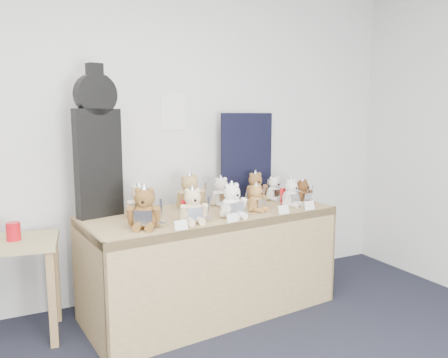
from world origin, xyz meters
name	(u,v)px	position (x,y,z in m)	size (l,w,h in m)	color
room_shell	(173,112)	(0.84, 2.49, 1.53)	(6.00, 6.00, 6.00)	silver
display_table	(215,235)	(0.95, 1.90, 0.62)	(1.95, 0.98, 0.78)	olive
guitar_case	(98,143)	(0.17, 2.18, 1.31)	(0.34, 0.18, 1.08)	black
navy_board	(247,155)	(1.49, 2.39, 1.15)	(0.56, 0.02, 0.74)	black
red_cup	(13,231)	(-0.41, 2.15, 0.75)	(0.09, 0.09, 0.12)	red
teddy_front_far_left	(145,210)	(0.36, 1.72, 0.91)	(0.24, 0.24, 0.31)	brown
teddy_front_left	(193,207)	(0.70, 1.72, 0.89)	(0.22, 0.19, 0.27)	beige
teddy_front_centre	(232,202)	(1.01, 1.74, 0.90)	(0.24, 0.20, 0.28)	white
teddy_front_right	(257,199)	(1.27, 1.84, 0.88)	(0.19, 0.18, 0.23)	#A6763F
teddy_front_far_right	(291,194)	(1.62, 1.89, 0.88)	(0.21, 0.19, 0.25)	silver
teddy_front_end	(303,193)	(1.73, 1.88, 0.88)	(0.20, 0.18, 0.24)	#53331C
teddy_back_left	(140,202)	(0.41, 2.03, 0.89)	(0.22, 0.18, 0.27)	beige
teddy_back_centre_left	(190,193)	(0.85, 2.16, 0.91)	(0.25, 0.21, 0.31)	#A38651
teddy_back_centre_right	(221,193)	(1.11, 2.13, 0.89)	(0.22, 0.18, 0.26)	silver
teddy_back_right	(256,188)	(1.48, 2.21, 0.89)	(0.22, 0.18, 0.27)	brown
teddy_back_end	(275,189)	(1.62, 2.14, 0.88)	(0.19, 0.16, 0.24)	silver
entry_card_a	(181,225)	(0.55, 1.56, 0.82)	(0.09, 0.00, 0.06)	silver
entry_card_b	(232,218)	(0.94, 1.60, 0.82)	(0.08, 0.00, 0.06)	silver
entry_card_c	(284,210)	(1.39, 1.65, 0.82)	(0.09, 0.00, 0.07)	silver
entry_card_d	(310,206)	(1.64, 1.68, 0.82)	(0.10, 0.00, 0.07)	silver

